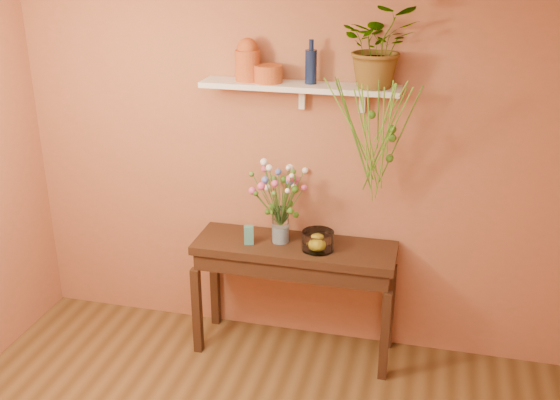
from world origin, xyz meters
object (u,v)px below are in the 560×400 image
glass_vase (280,228)px  glass_bowl (318,241)px  terracotta_jug (248,60)px  blue_bottle (311,66)px  sideboard (295,260)px  spider_plant (379,46)px  bouquet (280,186)px

glass_vase → glass_bowl: size_ratio=1.14×
terracotta_jug → glass_vase: size_ratio=1.13×
blue_bottle → sideboard: bearing=-115.6°
sideboard → spider_plant: bearing=14.6°
spider_plant → glass_bowl: spider_plant is taller
sideboard → spider_plant: spider_plant is taller
sideboard → bouquet: (-0.11, 0.02, 0.53)m
spider_plant → bouquet: size_ratio=1.10×
terracotta_jug → blue_bottle: bearing=1.2°
sideboard → glass_bowl: (0.17, -0.04, 0.18)m
terracotta_jug → spider_plant: spider_plant is taller
sideboard → blue_bottle: bearing=64.4°
glass_bowl → bouquet: bearing=167.4°
spider_plant → glass_bowl: size_ratio=2.36×
bouquet → glass_bowl: size_ratio=2.15×
terracotta_jug → bouquet: 0.85m
bouquet → glass_bowl: 0.45m
glass_vase → glass_bowl: 0.29m
spider_plant → glass_bowl: bearing=-152.3°
sideboard → terracotta_jug: bearing=160.1°
sideboard → terracotta_jug: terracotta_jug is taller
spider_plant → glass_vase: spider_plant is taller
terracotta_jug → glass_bowl: terracotta_jug is taller
blue_bottle → spider_plant: 0.45m
blue_bottle → glass_vase: (-0.17, -0.12, -1.10)m
bouquet → glass_vase: bearing=-39.2°
terracotta_jug → spider_plant: 0.85m
sideboard → spider_plant: 1.56m
spider_plant → sideboard: bearing=-165.4°
sideboard → spider_plant: (0.49, 0.13, 1.47)m
sideboard → glass_bowl: size_ratio=6.43×
sideboard → glass_vase: (-0.11, 0.02, 0.23)m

